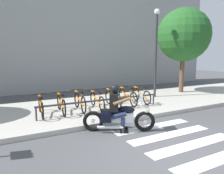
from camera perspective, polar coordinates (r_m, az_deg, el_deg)
The scene contains 19 objects.
ground_plane at distance 5.58m, azimuth 16.57°, elevation -15.87°, with size 48.00×48.00×0.00m, color #4C4C4F.
sidewalk at distance 9.13m, azimuth -3.81°, elevation -5.43°, with size 24.00×4.40×0.15m, color #B7B2A8.
crosswalk_stripe_1 at distance 5.56m, azimuth 27.37°, elevation -16.54°, with size 2.80×0.40×0.01m, color white.
crosswalk_stripe_2 at distance 6.00m, azimuth 20.89°, elevation -14.28°, with size 2.80×0.40×0.01m, color white.
crosswalk_stripe_3 at distance 6.51m, azimuth 15.46°, elevation -12.20°, with size 2.80×0.40×0.01m, color white.
crosswalk_stripe_4 at distance 7.07m, azimuth 10.92°, elevation -10.36°, with size 2.80×0.40×0.01m, color white.
motorcycle at distance 6.40m, azimuth 1.95°, elevation -7.98°, with size 1.96×1.15×1.21m.
rider at distance 6.31m, azimuth 1.26°, elevation -4.80°, with size 0.77×0.72×1.43m.
bicycle_0 at distance 7.94m, azimuth -18.59°, elevation -4.97°, with size 0.48×1.67×0.72m.
bicycle_1 at distance 8.08m, azimuth -13.51°, elevation -4.46°, with size 0.48×1.64×0.74m.
bicycle_2 at distance 8.28m, azimuth -8.65°, elevation -3.90°, with size 0.48×1.66×0.78m.
bicycle_3 at distance 8.55m, azimuth -4.06°, elevation -3.60°, with size 0.48×1.67×0.72m.
bicycle_4 at distance 8.86m, azimuth 0.23°, elevation -3.05°, with size 0.48×1.64×0.75m.
bicycle_5 at distance 9.22m, azimuth 4.20°, elevation -2.57°, with size 0.48×1.73×0.77m.
bicycle_6 at distance 9.62m, azimuth 7.85°, elevation -2.22°, with size 0.48×1.57×0.75m.
bike_rack at distance 8.04m, azimuth -2.44°, elevation -3.69°, with size 4.95×0.07×0.49m.
street_lamp at distance 11.04m, azimuth 11.77°, elevation 10.72°, with size 0.28×0.28×4.54m.
tree_near_rack at distance 12.94m, azimuth 18.71°, elevation 13.09°, with size 2.98×2.98×4.91m.
building_backdrop at distance 14.49m, azimuth -13.90°, elevation 18.61°, with size 24.00×1.20×9.75m, color #9A9A9A.
Camera 1 is at (-3.65, -3.56, 2.27)m, focal length 33.97 mm.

